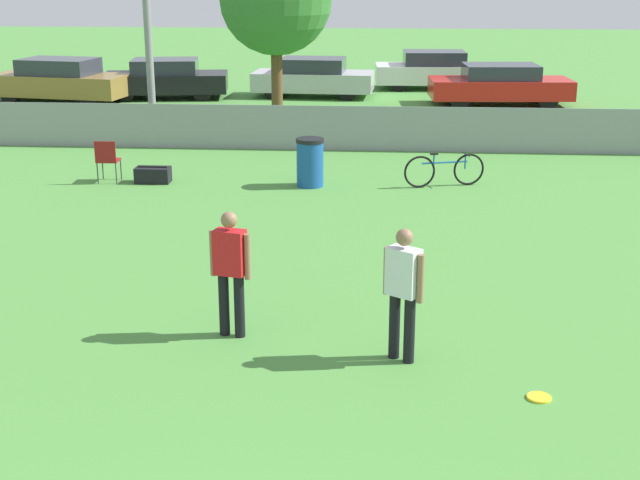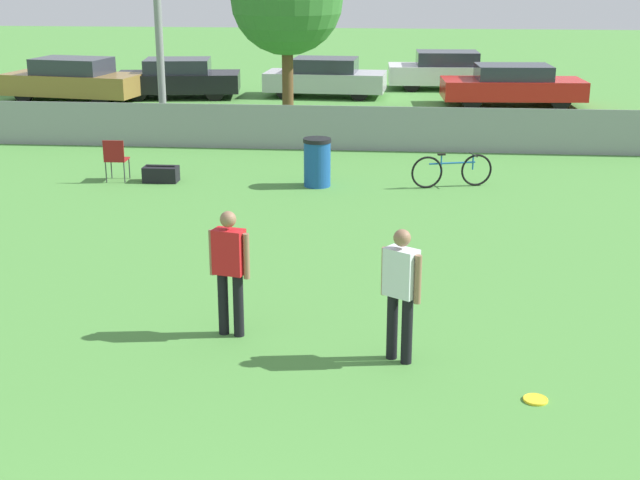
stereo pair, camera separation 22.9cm
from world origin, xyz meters
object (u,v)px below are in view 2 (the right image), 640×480
(player_receiver_white, at_px, (401,287))
(frisbee_disc, at_px, (535,399))
(parked_car_red, at_px, (513,85))
(parked_car_white, at_px, (447,70))
(gear_bag_sideline, at_px, (161,174))
(parked_car_tan, at_px, (73,80))
(player_thrower_red, at_px, (230,265))
(parked_car_silver, at_px, (325,77))
(trash_bin, at_px, (317,162))
(parked_car_dark, at_px, (178,78))
(bicycle_sideline, at_px, (452,171))
(folding_chair_sideline, at_px, (116,157))

(player_receiver_white, xyz_separation_m, frisbee_disc, (1.46, -0.88, -0.90))
(player_receiver_white, relative_size, parked_car_red, 0.35)
(frisbee_disc, distance_m, parked_car_white, 24.34)
(gear_bag_sideline, height_order, parked_car_tan, parked_car_tan)
(gear_bag_sideline, xyz_separation_m, parked_car_white, (6.63, 15.03, 0.51))
(player_thrower_red, xyz_separation_m, parked_car_silver, (-0.61, 20.57, -0.26))
(player_thrower_red, relative_size, trash_bin, 1.60)
(parked_car_tan, xyz_separation_m, parked_car_dark, (3.31, 1.02, -0.03))
(player_receiver_white, distance_m, parked_car_tan, 22.32)
(bicycle_sideline, relative_size, parked_car_white, 0.39)
(gear_bag_sideline, bearing_deg, parked_car_silver, 79.32)
(trash_bin, relative_size, parked_car_dark, 0.23)
(bicycle_sideline, xyz_separation_m, parked_car_silver, (-3.72, 12.60, 0.31))
(gear_bag_sideline, bearing_deg, parked_car_dark, 102.18)
(parked_car_dark, xyz_separation_m, parked_car_silver, (4.99, 0.69, -0.00))
(parked_car_dark, relative_size, parked_car_silver, 1.04)
(player_thrower_red, bearing_deg, trash_bin, 101.40)
(folding_chair_sideline, bearing_deg, bicycle_sideline, 179.68)
(parked_car_white, bearing_deg, folding_chair_sideline, -119.31)
(frisbee_disc, bearing_deg, gear_bag_sideline, 125.19)
(player_thrower_red, relative_size, parked_car_dark, 0.37)
(folding_chair_sideline, distance_m, parked_car_tan, 12.11)
(player_thrower_red, xyz_separation_m, folding_chair_sideline, (-3.95, 7.81, -0.39))
(bicycle_sideline, distance_m, parked_car_dark, 14.76)
(parked_car_tan, bearing_deg, parked_car_dark, 26.43)
(bicycle_sideline, height_order, parked_car_tan, parked_car_tan)
(player_receiver_white, relative_size, parked_car_silver, 0.38)
(folding_chair_sideline, distance_m, bicycle_sideline, 7.06)
(folding_chair_sideline, xyz_separation_m, parked_car_red, (9.52, 11.36, 0.13))
(gear_bag_sideline, height_order, parked_car_white, parked_car_white)
(folding_chair_sideline, xyz_separation_m, parked_car_silver, (3.34, 12.76, 0.13))
(folding_chair_sideline, distance_m, gear_bag_sideline, 1.01)
(parked_car_silver, bearing_deg, bicycle_sideline, -70.33)
(folding_chair_sideline, distance_m, parked_car_white, 16.88)
(bicycle_sideline, height_order, gear_bag_sideline, bicycle_sideline)
(frisbee_disc, xyz_separation_m, parked_car_silver, (-4.17, 22.01, 0.64))
(player_thrower_red, height_order, frisbee_disc, player_thrower_red)
(player_receiver_white, distance_m, folding_chair_sideline, 10.33)
(frisbee_disc, xyz_separation_m, trash_bin, (-3.22, 9.23, 0.49))
(gear_bag_sideline, height_order, parked_car_silver, parked_car_silver)
(parked_car_tan, bearing_deg, gear_bag_sideline, -52.40)
(parked_car_tan, xyz_separation_m, parked_car_silver, (8.30, 1.71, -0.04))
(player_receiver_white, xyz_separation_m, parked_car_silver, (-2.70, 21.13, -0.26))
(parked_car_dark, distance_m, parked_car_silver, 5.04)
(player_receiver_white, height_order, folding_chair_sideline, player_receiver_white)
(bicycle_sideline, bearing_deg, parked_car_red, 61.24)
(folding_chair_sideline, xyz_separation_m, parked_car_white, (7.57, 15.08, 0.15))
(trash_bin, bearing_deg, parked_car_white, 77.68)
(parked_car_tan, bearing_deg, parked_car_white, 27.21)
(frisbee_disc, relative_size, parked_car_white, 0.06)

